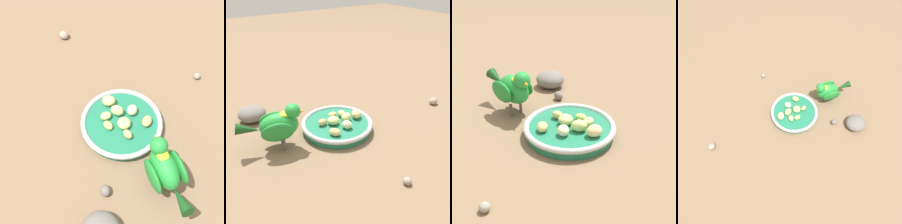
% 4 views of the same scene
% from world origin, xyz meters
% --- Properties ---
extents(ground_plane, '(4.00, 4.00, 0.00)m').
position_xyz_m(ground_plane, '(0.00, 0.00, 0.00)').
color(ground_plane, '#7A6047').
extents(feeding_bowl, '(0.21, 0.21, 0.03)m').
position_xyz_m(feeding_bowl, '(-0.02, -0.01, 0.02)').
color(feeding_bowl, '#1E7251').
rests_on(feeding_bowl, ground_plane).
extents(apple_piece_0, '(0.03, 0.02, 0.02)m').
position_xyz_m(apple_piece_0, '(-0.03, -0.04, 0.03)').
color(apple_piece_0, '#B2CC66').
rests_on(apple_piece_0, feeding_bowl).
extents(apple_piece_1, '(0.03, 0.03, 0.02)m').
position_xyz_m(apple_piece_1, '(-0.05, -0.03, 0.03)').
color(apple_piece_1, '#C6D17A').
rests_on(apple_piece_1, feeding_bowl).
extents(apple_piece_2, '(0.04, 0.04, 0.03)m').
position_xyz_m(apple_piece_2, '(-0.05, -0.00, 0.04)').
color(apple_piece_2, '#C6D17A').
rests_on(apple_piece_2, feeding_bowl).
extents(apple_piece_3, '(0.04, 0.04, 0.02)m').
position_xyz_m(apple_piece_3, '(0.02, 0.04, 0.03)').
color(apple_piece_3, tan).
rests_on(apple_piece_3, feeding_bowl).
extents(apple_piece_4, '(0.05, 0.05, 0.02)m').
position_xyz_m(apple_piece_4, '(-0.01, -0.01, 0.03)').
color(apple_piece_4, '#C6D17A').
rests_on(apple_piece_4, feeding_bowl).
extents(apple_piece_5, '(0.03, 0.02, 0.02)m').
position_xyz_m(apple_piece_5, '(0.02, -0.02, 0.03)').
color(apple_piece_5, tan).
rests_on(apple_piece_5, feeding_bowl).
extents(apple_piece_6, '(0.04, 0.04, 0.02)m').
position_xyz_m(apple_piece_6, '(-0.03, 0.03, 0.03)').
color(apple_piece_6, beige).
rests_on(apple_piece_6, feeding_bowl).
extents(apple_piece_7, '(0.04, 0.04, 0.03)m').
position_xyz_m(apple_piece_7, '(-0.08, 0.00, 0.04)').
color(apple_piece_7, '#E5C67F').
rests_on(apple_piece_7, feeding_bowl).
extents(parrot, '(0.17, 0.10, 0.12)m').
position_xyz_m(parrot, '(0.15, -0.02, 0.07)').
color(parrot, '#59544C').
rests_on(parrot, ground_plane).
extents(pebble_0, '(0.03, 0.03, 0.02)m').
position_xyz_m(pebble_0, '(0.10, -0.14, 0.01)').
color(pebble_0, slate).
rests_on(pebble_0, ground_plane).
extents(pebble_1, '(0.03, 0.03, 0.02)m').
position_xyz_m(pebble_1, '(-0.03, 0.26, 0.01)').
color(pebble_1, gray).
rests_on(pebble_1, ground_plane).
extents(pebble_2, '(0.04, 0.03, 0.02)m').
position_xyz_m(pebble_2, '(-0.38, 0.04, 0.01)').
color(pebble_2, gray).
rests_on(pebble_2, ground_plane).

